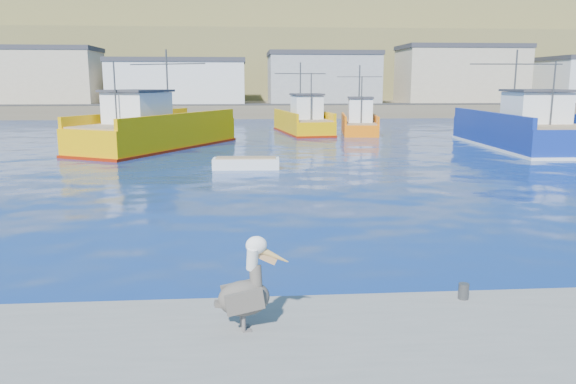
# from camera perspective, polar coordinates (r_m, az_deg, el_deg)

# --- Properties ---
(ground) EXTENTS (260.00, 260.00, 0.00)m
(ground) POSITION_cam_1_polar(r_m,az_deg,el_deg) (13.94, 0.26, -7.85)
(ground) COLOR #062750
(ground) RESTS_ON ground
(dock_bollards) EXTENTS (36.20, 0.20, 0.30)m
(dock_bollards) POSITION_cam_1_polar(r_m,az_deg,el_deg) (10.61, 5.08, -10.37)
(dock_bollards) COLOR #4C4C4C
(dock_bollards) RESTS_ON dock
(far_shore) EXTENTS (200.00, 81.00, 24.00)m
(far_shore) POSITION_cam_1_polar(r_m,az_deg,el_deg) (122.42, -4.04, 13.17)
(far_shore) COLOR brown
(far_shore) RESTS_ON ground
(trawler_yellow_a) EXTENTS (10.65, 14.36, 6.84)m
(trawler_yellow_a) POSITION_cam_1_polar(r_m,az_deg,el_deg) (39.95, -13.38, 6.01)
(trawler_yellow_a) COLOR #E0A001
(trawler_yellow_a) RESTS_ON ground
(trawler_yellow_b) EXTENTS (4.87, 10.36, 6.35)m
(trawler_yellow_b) POSITION_cam_1_polar(r_m,az_deg,el_deg) (50.71, 1.58, 7.09)
(trawler_yellow_b) COLOR #E0A001
(trawler_yellow_b) RESTS_ON ground
(trawler_blue) EXTENTS (6.71, 14.13, 6.86)m
(trawler_blue) POSITION_cam_1_polar(r_m,az_deg,el_deg) (42.59, 22.67, 5.76)
(trawler_blue) COLOR navy
(trawler_blue) RESTS_ON ground
(boat_orange) EXTENTS (4.04, 7.97, 5.99)m
(boat_orange) POSITION_cam_1_polar(r_m,az_deg,el_deg) (50.51, 7.25, 7.02)
(boat_orange) COLOR orange
(boat_orange) RESTS_ON ground
(skiff_mid) EXTENTS (3.54, 1.37, 0.76)m
(skiff_mid) POSITION_cam_1_polar(r_m,az_deg,el_deg) (29.83, -4.28, 2.82)
(skiff_mid) COLOR silver
(skiff_mid) RESTS_ON ground
(pelican) EXTENTS (1.28, 0.65, 1.58)m
(pelican) POSITION_cam_1_polar(r_m,az_deg,el_deg) (9.36, -4.22, -9.92)
(pelican) COLOR #595451
(pelican) RESTS_ON dock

